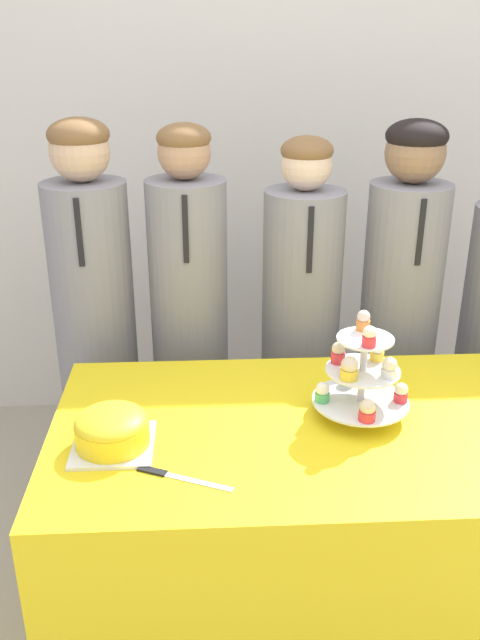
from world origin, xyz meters
TOP-DOWN VIEW (x-y plane):
  - wall_back at (0.00, 1.91)m, footprint 9.00×0.06m
  - table at (0.00, 0.40)m, footprint 1.55×0.80m
  - round_cake at (-0.59, 0.32)m, footprint 0.21×0.21m
  - cake_knife at (-0.45, 0.19)m, footprint 0.23×0.11m
  - cupcake_stand at (0.06, 0.44)m, footprint 0.26×0.26m
  - student_0 at (-0.74, 1.07)m, footprint 0.28×0.29m
  - student_1 at (-0.41, 1.07)m, footprint 0.27×0.28m
  - student_2 at (-0.01, 1.07)m, footprint 0.28×0.28m
  - student_3 at (0.35, 1.07)m, footprint 0.28×0.28m

SIDE VIEW (x-z plane):
  - table at x=0.00m, z-range 0.00..0.78m
  - student_2 at x=-0.01m, z-range -0.04..1.41m
  - student_1 at x=-0.41m, z-range -0.03..1.46m
  - student_3 at x=0.35m, z-range -0.02..1.48m
  - student_0 at x=-0.74m, z-range -0.03..1.48m
  - cake_knife at x=-0.45m, z-range 0.78..0.79m
  - round_cake at x=-0.59m, z-range 0.78..0.88m
  - cupcake_stand at x=0.06m, z-range 0.76..1.05m
  - wall_back at x=0.00m, z-range 0.00..2.70m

